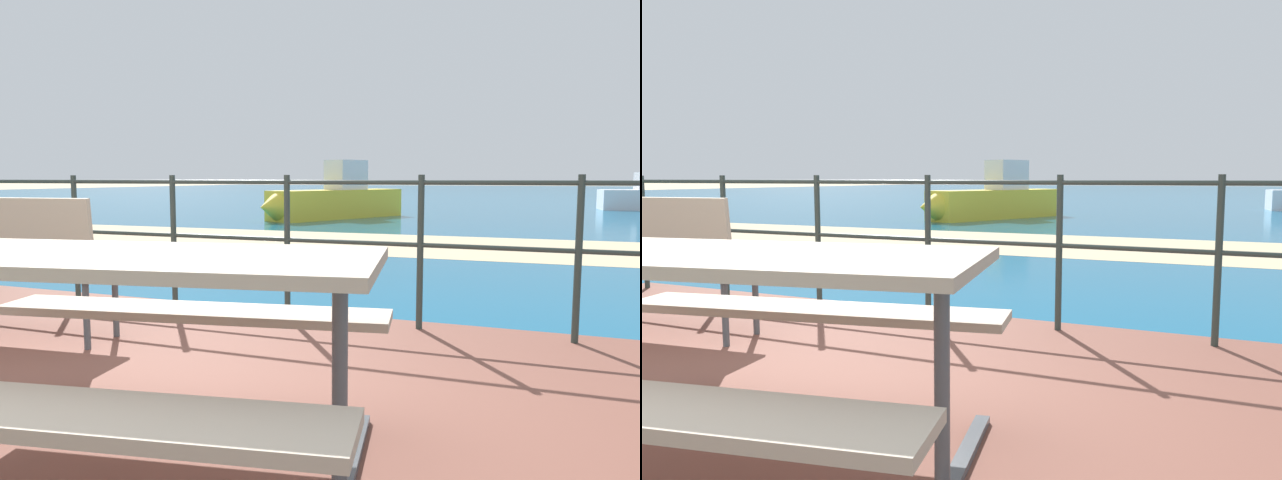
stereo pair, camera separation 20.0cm
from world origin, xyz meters
The scene contains 8 objects.
ground_plane centered at (0.00, 0.00, 0.00)m, with size 240.00×240.00×0.00m, color tan.
patio_paving centered at (0.00, 0.00, 0.03)m, with size 6.40×5.20×0.06m, color brown.
sea_water centered at (0.00, 40.00, 0.01)m, with size 90.00×90.00×0.01m, color #145B84.
beach_strip centered at (0.00, 7.89, 0.01)m, with size 54.00×3.19×0.01m, color tan.
picnic_table centered at (0.48, -0.01, 0.66)m, with size 1.86×1.59×0.79m.
park_bench centered at (-1.46, 1.20, 0.60)m, with size 1.52×0.57×0.91m.
railing_fence centered at (0.00, 2.39, 0.71)m, with size 5.94×0.04×1.05m.
boat_mid centered at (-3.41, 13.34, 0.50)m, with size 2.79×4.65×1.56m.
Camera 1 is at (1.73, -1.55, 1.09)m, focal length 33.05 mm.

